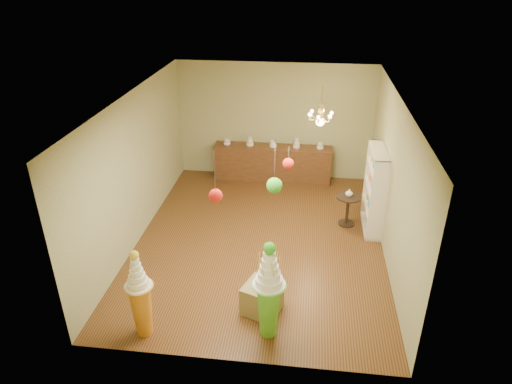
# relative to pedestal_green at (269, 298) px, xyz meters

# --- Properties ---
(floor) EXTENTS (6.50, 6.50, 0.00)m
(floor) POSITION_rel_pedestal_green_xyz_m (-0.43, 2.63, -0.69)
(floor) COLOR #553217
(floor) RESTS_ON ground
(ceiling) EXTENTS (6.50, 6.50, 0.00)m
(ceiling) POSITION_rel_pedestal_green_xyz_m (-0.43, 2.63, 2.31)
(ceiling) COLOR white
(ceiling) RESTS_ON ground
(wall_back) EXTENTS (5.00, 0.04, 3.00)m
(wall_back) POSITION_rel_pedestal_green_xyz_m (-0.43, 5.88, 0.81)
(wall_back) COLOR tan
(wall_back) RESTS_ON ground
(wall_front) EXTENTS (5.00, 0.04, 3.00)m
(wall_front) POSITION_rel_pedestal_green_xyz_m (-0.43, -0.62, 0.81)
(wall_front) COLOR tan
(wall_front) RESTS_ON ground
(wall_left) EXTENTS (0.04, 6.50, 3.00)m
(wall_left) POSITION_rel_pedestal_green_xyz_m (-2.93, 2.63, 0.81)
(wall_left) COLOR tan
(wall_left) RESTS_ON ground
(wall_right) EXTENTS (0.04, 6.50, 3.00)m
(wall_right) POSITION_rel_pedestal_green_xyz_m (2.07, 2.63, 0.81)
(wall_right) COLOR tan
(wall_right) RESTS_ON ground
(pedestal_green) EXTENTS (0.60, 0.60, 1.67)m
(pedestal_green) POSITION_rel_pedestal_green_xyz_m (0.00, 0.00, 0.00)
(pedestal_green) COLOR #5DB829
(pedestal_green) RESTS_ON floor
(pedestal_orange) EXTENTS (0.50, 0.50, 1.53)m
(pedestal_orange) POSITION_rel_pedestal_green_xyz_m (-1.92, -0.22, -0.10)
(pedestal_orange) COLOR orange
(pedestal_orange) RESTS_ON floor
(burlap_riser) EXTENTS (0.72, 0.72, 0.50)m
(burlap_riser) POSITION_rel_pedestal_green_xyz_m (-0.15, 0.50, -0.44)
(burlap_riser) COLOR #8F7A4E
(burlap_riser) RESTS_ON floor
(sideboard) EXTENTS (3.04, 0.54, 1.16)m
(sideboard) POSITION_rel_pedestal_green_xyz_m (-0.43, 5.60, -0.22)
(sideboard) COLOR #57331B
(sideboard) RESTS_ON floor
(shelving_unit) EXTENTS (0.33, 1.20, 1.80)m
(shelving_unit) POSITION_rel_pedestal_green_xyz_m (1.91, 3.43, 0.21)
(shelving_unit) COLOR white
(shelving_unit) RESTS_ON floor
(round_table) EXTENTS (0.70, 0.70, 0.70)m
(round_table) POSITION_rel_pedestal_green_xyz_m (1.39, 3.48, -0.24)
(round_table) COLOR black
(round_table) RESTS_ON floor
(vase) EXTENTS (0.18, 0.18, 0.17)m
(vase) POSITION_rel_pedestal_green_xyz_m (1.39, 3.48, 0.09)
(vase) COLOR white
(vase) RESTS_ON round_table
(pom_red_left) EXTENTS (0.20, 0.20, 0.81)m
(pom_red_left) POSITION_rel_pedestal_green_xyz_m (-0.77, 0.15, 1.60)
(pom_red_left) COLOR #3F342D
(pom_red_left) RESTS_ON ceiling
(pom_green_mid) EXTENTS (0.23, 0.23, 0.82)m
(pom_green_mid) POSITION_rel_pedestal_green_xyz_m (0.01, 0.57, 1.60)
(pom_green_mid) COLOR #3F342D
(pom_green_mid) RESTS_ON ceiling
(pom_red_right) EXTENTS (0.15, 0.15, 0.38)m
(pom_red_right) POSITION_rel_pedestal_green_xyz_m (0.20, 0.45, 2.01)
(pom_red_right) COLOR #3F342D
(pom_red_right) RESTS_ON ceiling
(chandelier) EXTENTS (0.70, 0.70, 0.85)m
(chandelier) POSITION_rel_pedestal_green_xyz_m (0.68, 3.71, 1.61)
(chandelier) COLOR #EACA52
(chandelier) RESTS_ON ceiling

